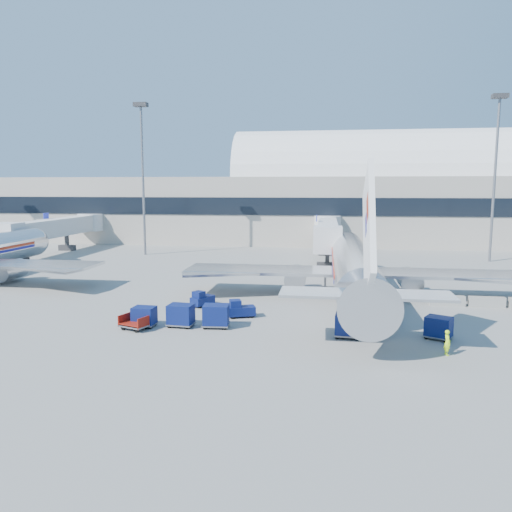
# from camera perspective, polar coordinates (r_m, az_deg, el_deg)

# --- Properties ---
(ground) EXTENTS (260.00, 260.00, 0.00)m
(ground) POSITION_cam_1_polar(r_m,az_deg,el_deg) (44.41, -1.78, -5.54)
(ground) COLOR gray
(ground) RESTS_ON ground
(terminal) EXTENTS (170.00, 28.15, 21.00)m
(terminal) POSITION_cam_1_polar(r_m,az_deg,el_deg) (100.77, -4.01, 6.32)
(terminal) COLOR #B2AA9E
(terminal) RESTS_ON ground
(airliner_main) EXTENTS (32.00, 37.26, 12.07)m
(airliner_main) POSITION_cam_1_polar(r_m,az_deg,el_deg) (47.71, 11.07, -1.16)
(airliner_main) COLOR silver
(airliner_main) RESTS_ON ground
(jetbridge_near) EXTENTS (4.40, 27.50, 6.25)m
(jetbridge_near) POSITION_cam_1_polar(r_m,az_deg,el_deg) (73.64, 8.18, 2.86)
(jetbridge_near) COLOR silver
(jetbridge_near) RESTS_ON ground
(jetbridge_mid) EXTENTS (4.40, 27.50, 6.25)m
(jetbridge_mid) POSITION_cam_1_polar(r_m,az_deg,el_deg) (84.68, -21.60, 3.04)
(jetbridge_mid) COLOR silver
(jetbridge_mid) RESTS_ON ground
(mast_west) EXTENTS (2.00, 1.20, 22.60)m
(mast_west) POSITION_cam_1_polar(r_m,az_deg,el_deg) (77.68, -12.87, 11.03)
(mast_west) COLOR slate
(mast_west) RESTS_ON ground
(mast_east) EXTENTS (2.00, 1.20, 22.60)m
(mast_east) POSITION_cam_1_polar(r_m,az_deg,el_deg) (76.11, 25.77, 10.52)
(mast_east) COLOR slate
(mast_east) RESTS_ON ground
(barrier_near) EXTENTS (3.00, 0.55, 0.90)m
(barrier_near) POSITION_cam_1_polar(r_m,az_deg,el_deg) (46.85, 20.99, -4.79)
(barrier_near) COLOR #9E9E96
(barrier_near) RESTS_ON ground
(barrier_mid) EXTENTS (3.00, 0.55, 0.90)m
(barrier_mid) POSITION_cam_1_polar(r_m,az_deg,el_deg) (47.70, 24.87, -4.78)
(barrier_mid) COLOR #9E9E96
(barrier_mid) RESTS_ON ground
(tug_lead) EXTENTS (2.41, 1.76, 1.42)m
(tug_lead) POSITION_cam_1_polar(r_m,az_deg,el_deg) (40.01, -1.83, -6.10)
(tug_lead) COLOR #0A154D
(tug_lead) RESTS_ON ground
(tug_right) EXTENTS (2.32, 2.27, 1.41)m
(tug_right) POSITION_cam_1_polar(r_m,az_deg,el_deg) (40.21, 14.02, -6.27)
(tug_right) COLOR #0A154D
(tug_right) RESTS_ON ground
(tug_left) EXTENTS (1.98, 2.35, 1.37)m
(tug_left) POSITION_cam_1_polar(r_m,az_deg,el_deg) (43.87, -6.22, -4.91)
(tug_left) COLOR #0A154D
(tug_left) RESTS_ON ground
(cart_train_a) EXTENTS (2.05, 1.62, 1.71)m
(cart_train_a) POSITION_cam_1_polar(r_m,az_deg,el_deg) (37.18, -4.58, -6.79)
(cart_train_a) COLOR #0A154D
(cart_train_a) RESTS_ON ground
(cart_train_b) EXTENTS (2.01, 1.60, 1.67)m
(cart_train_b) POSITION_cam_1_polar(r_m,az_deg,el_deg) (37.72, -8.58, -6.67)
(cart_train_b) COLOR #0A154D
(cart_train_b) RESTS_ON ground
(cart_train_c) EXTENTS (1.80, 1.42, 1.50)m
(cart_train_c) POSITION_cam_1_polar(r_m,az_deg,el_deg) (38.22, -12.65, -6.72)
(cart_train_c) COLOR #0A154D
(cart_train_c) RESTS_ON ground
(cart_solo_near) EXTENTS (2.02, 1.62, 1.66)m
(cart_solo_near) POSITION_cam_1_polar(r_m,az_deg,el_deg) (35.29, 10.54, -7.75)
(cart_solo_near) COLOR #0A154D
(cart_solo_near) RESTS_ON ground
(cart_solo_far) EXTENTS (2.17, 2.00, 1.54)m
(cart_solo_far) POSITION_cam_1_polar(r_m,az_deg,el_deg) (36.58, 20.16, -7.65)
(cart_solo_far) COLOR #0A154D
(cart_solo_far) RESTS_ON ground
(cart_open_red) EXTENTS (2.31, 1.97, 0.52)m
(cart_open_red) POSITION_cam_1_polar(r_m,az_deg,el_deg) (37.71, -13.70, -7.63)
(cart_open_red) COLOR slate
(cart_open_red) RESTS_ON ground
(ramp_worker) EXTENTS (0.49, 0.65, 1.60)m
(ramp_worker) POSITION_cam_1_polar(r_m,az_deg,el_deg) (33.39, 21.02, -9.22)
(ramp_worker) COLOR #B0EA18
(ramp_worker) RESTS_ON ground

